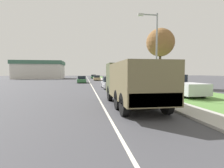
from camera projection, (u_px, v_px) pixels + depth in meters
ground_plane at (90, 83)px, 37.28m from camera, size 180.00×180.00×0.00m
lane_centre_stripe at (90, 83)px, 37.28m from camera, size 0.12×120.00×0.00m
sidewalk_right at (111, 82)px, 37.98m from camera, size 1.80×120.00×0.12m
grass_strip_right at (130, 82)px, 38.67m from camera, size 7.00×120.00×0.02m
military_truck at (133, 81)px, 10.78m from camera, size 2.51×7.07×2.79m
car_nearest_ahead at (109, 83)px, 23.45m from camera, size 1.77×4.85×1.58m
car_second_ahead at (82, 80)px, 36.33m from camera, size 1.80×4.43×1.43m
car_third_ahead at (97, 78)px, 47.41m from camera, size 1.73×4.81×1.41m
car_fourth_ahead at (93, 77)px, 63.73m from camera, size 1.84×4.87×1.41m
pickup_truck at (179, 85)px, 16.56m from camera, size 2.09×5.68×1.89m
lamp_post at (154, 47)px, 14.28m from camera, size 1.69×0.24×6.80m
tree_mid_right at (160, 43)px, 24.57m from camera, size 3.94×3.94×8.31m
building_distant at (40, 70)px, 62.08m from camera, size 16.43×11.72×6.19m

